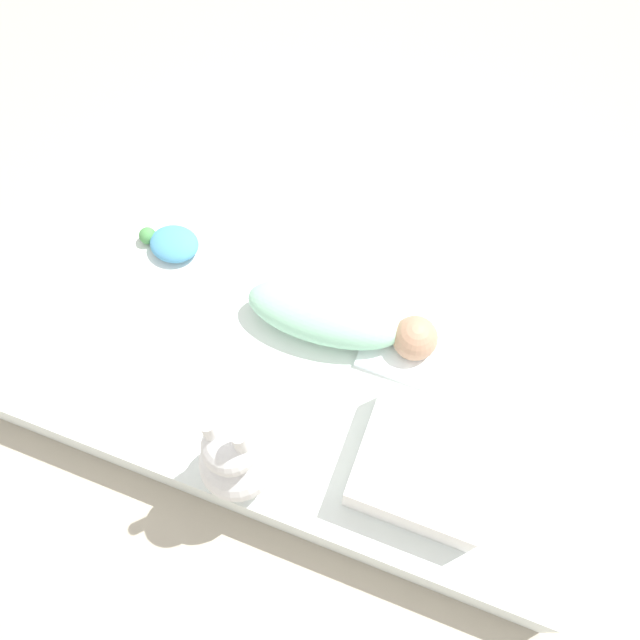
{
  "coord_description": "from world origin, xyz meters",
  "views": [
    {
      "loc": [
        -0.28,
        0.7,
        1.7
      ],
      "look_at": [
        -0.01,
        -0.01,
        0.2
      ],
      "focal_mm": 35.0,
      "sensor_mm": 36.0,
      "label": 1
    }
  ],
  "objects": [
    {
      "name": "swaddled_baby",
      "position": [
        -0.05,
        -0.03,
        0.21
      ],
      "size": [
        0.53,
        0.21,
        0.13
      ],
      "rotation": [
        0.0,
        0.0,
        3.21
      ],
      "color": "#99D6B2",
      "rests_on": "bed_mattress"
    },
    {
      "name": "bed_mattress",
      "position": [
        0.0,
        0.0,
        0.08
      ],
      "size": [
        1.55,
        1.0,
        0.15
      ],
      "color": "white",
      "rests_on": "ground_plane"
    },
    {
      "name": "ground_plane",
      "position": [
        0.0,
        0.0,
        0.0
      ],
      "size": [
        12.0,
        12.0,
        0.0
      ],
      "primitive_type": "plane",
      "color": "#B2A893"
    },
    {
      "name": "pillow",
      "position": [
        -0.38,
        0.26,
        0.21
      ],
      "size": [
        0.31,
        0.3,
        0.12
      ],
      "color": "white",
      "rests_on": "bed_mattress"
    },
    {
      "name": "turtle_plush",
      "position": [
        0.49,
        -0.11,
        0.18
      ],
      "size": [
        0.19,
        0.13,
        0.06
      ],
      "color": "#4C99C6",
      "rests_on": "bed_mattress"
    },
    {
      "name": "burp_cloth",
      "position": [
        -0.25,
        -0.02,
        0.16
      ],
      "size": [
        0.24,
        0.15,
        0.02
      ],
      "color": "white",
      "rests_on": "bed_mattress"
    },
    {
      "name": "bunny_plush",
      "position": [
        0.03,
        0.42,
        0.28
      ],
      "size": [
        0.18,
        0.18,
        0.35
      ],
      "color": "white",
      "rests_on": "bed_mattress"
    }
  ]
}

